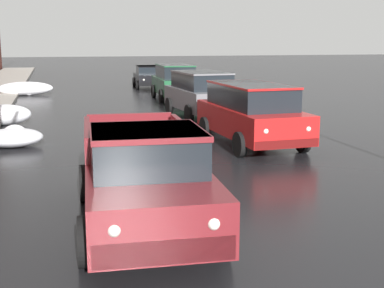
# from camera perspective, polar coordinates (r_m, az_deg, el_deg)

# --- Properties ---
(snow_bank_near_corner_left) EXTENTS (1.93, 0.95, 0.76)m
(snow_bank_near_corner_left) POSITION_cam_1_polar(r_m,az_deg,el_deg) (20.65, -19.81, 2.92)
(snow_bank_near_corner_left) COLOR white
(snow_bank_near_corner_left) RESTS_ON ground
(snow_bank_along_left_kerb) EXTENTS (2.03, 0.96, 0.70)m
(snow_bank_along_left_kerb) POSITION_cam_1_polar(r_m,az_deg,el_deg) (27.35, 3.15, 5.38)
(snow_bank_along_left_kerb) COLOR white
(snow_bank_along_left_kerb) RESTS_ON ground
(snow_bank_mid_block_left) EXTENTS (1.71, 1.39, 0.61)m
(snow_bank_mid_block_left) POSITION_cam_1_polar(r_m,az_deg,el_deg) (16.39, -18.67, 0.70)
(snow_bank_mid_block_left) COLOR white
(snow_bank_mid_block_left) RESTS_ON ground
(snow_bank_near_corner_right) EXTENTS (1.73, 1.26, 0.70)m
(snow_bank_near_corner_right) POSITION_cam_1_polar(r_m,az_deg,el_deg) (26.47, 3.49, 5.17)
(snow_bank_near_corner_right) COLOR white
(snow_bank_near_corner_right) RESTS_ON ground
(snow_bank_along_right_kerb) EXTENTS (3.04, 1.12, 0.77)m
(snow_bank_along_right_kerb) POSITION_cam_1_polar(r_m,az_deg,el_deg) (31.40, -17.49, 5.68)
(snow_bank_along_right_kerb) COLOR white
(snow_bank_along_right_kerb) RESTS_ON ground
(pickup_truck_maroon_approaching_near_lane) EXTENTS (2.34, 5.27, 1.76)m
(pickup_truck_maroon_approaching_near_lane) POSITION_cam_1_polar(r_m,az_deg,el_deg) (8.76, -5.26, -3.41)
(pickup_truck_maroon_approaching_near_lane) COLOR maroon
(pickup_truck_maroon_approaching_near_lane) RESTS_ON ground
(suv_red_parked_kerbside_close) EXTENTS (2.23, 4.79, 1.82)m
(suv_red_parked_kerbside_close) POSITION_cam_1_polar(r_m,az_deg,el_deg) (15.76, 6.35, 3.46)
(suv_red_parked_kerbside_close) COLOR red
(suv_red_parked_kerbside_close) RESTS_ON ground
(suv_grey_parked_kerbside_mid) EXTENTS (2.38, 4.39, 1.82)m
(suv_grey_parked_kerbside_mid) POSITION_cam_1_polar(r_m,az_deg,el_deg) (21.57, 1.01, 5.58)
(suv_grey_parked_kerbside_mid) COLOR slate
(suv_grey_parked_kerbside_mid) RESTS_ON ground
(suv_green_parked_far_down_block) EXTENTS (2.18, 4.43, 1.82)m
(suv_green_parked_far_down_block) POSITION_cam_1_polar(r_m,az_deg,el_deg) (27.76, -1.86, 6.81)
(suv_green_parked_far_down_block) COLOR #1E5633
(suv_green_parked_far_down_block) RESTS_ON ground
(sedan_black_queued_behind_truck) EXTENTS (2.17, 4.43, 1.42)m
(sedan_black_queued_behind_truck) POSITION_cam_1_polar(r_m,az_deg,el_deg) (34.92, -4.64, 7.28)
(sedan_black_queued_behind_truck) COLOR black
(sedan_black_queued_behind_truck) RESTS_ON ground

